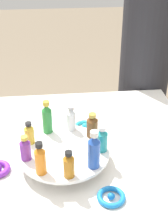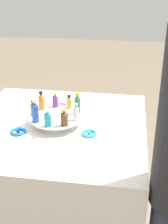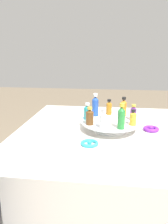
{
  "view_description": "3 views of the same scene",
  "coord_description": "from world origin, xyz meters",
  "px_view_note": "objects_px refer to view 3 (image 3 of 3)",
  "views": [
    {
      "loc": [
        0.02,
        0.9,
        1.54
      ],
      "look_at": [
        -0.09,
        -0.12,
        0.92
      ],
      "focal_mm": 50.0,
      "sensor_mm": 36.0,
      "label": 1
    },
    {
      "loc": [
        -1.67,
        -0.43,
        1.68
      ],
      "look_at": [
        -0.14,
        -0.2,
        0.94
      ],
      "focal_mm": 50.0,
      "sensor_mm": 36.0,
      "label": 2
    },
    {
      "loc": [
        -0.0,
        -1.23,
        1.23
      ],
      "look_at": [
        -0.13,
        -0.19,
        0.94
      ],
      "focal_mm": 35.0,
      "sensor_mm": 36.0,
      "label": 3
    }
  ],
  "objects_px": {
    "bottle_clear": "(103,120)",
    "ribbon_bow_teal": "(90,143)",
    "bottle_blue": "(95,106)",
    "bottle_teal": "(87,112)",
    "ribbon_bow_purple": "(151,129)",
    "bottle_green": "(121,117)",
    "ribbon_bow_blue": "(90,118)",
    "bottle_gold": "(133,118)",
    "bottle_amber": "(109,108)",
    "display_stand": "(110,124)",
    "bottle_orange": "(124,107)",
    "bottle_purple": "(133,113)",
    "bottle_brown": "(90,117)"
  },
  "relations": [
    {
      "from": "bottle_clear",
      "to": "ribbon_bow_teal",
      "type": "xyz_separation_m",
      "value": [
        -0.06,
        -0.09,
        -0.1
      ]
    },
    {
      "from": "bottle_blue",
      "to": "bottle_teal",
      "type": "xyz_separation_m",
      "value": [
        -0.04,
        -0.08,
        -0.02
      ]
    },
    {
      "from": "bottle_clear",
      "to": "bottle_blue",
      "type": "height_order",
      "value": "bottle_blue"
    },
    {
      "from": "ribbon_bow_purple",
      "to": "bottle_green",
      "type": "bearing_deg",
      "value": -140.85
    },
    {
      "from": "bottle_green",
      "to": "bottle_clear",
      "type": "bearing_deg",
      "value": -175.53
    },
    {
      "from": "bottle_clear",
      "to": "ribbon_bow_blue",
      "type": "distance_m",
      "value": 0.36
    },
    {
      "from": "bottle_gold",
      "to": "bottle_amber",
      "type": "height_order",
      "value": "bottle_amber"
    },
    {
      "from": "bottle_gold",
      "to": "bottle_teal",
      "type": "distance_m",
      "value": 0.27
    },
    {
      "from": "display_stand",
      "to": "bottle_clear",
      "type": "xyz_separation_m",
      "value": [
        -0.04,
        -0.13,
        0.07
      ]
    },
    {
      "from": "ribbon_bow_teal",
      "to": "display_stand",
      "type": "bearing_deg",
      "value": 65.82
    },
    {
      "from": "display_stand",
      "to": "bottle_green",
      "type": "bearing_deg",
      "value": -65.53
    },
    {
      "from": "bottle_orange",
      "to": "bottle_teal",
      "type": "distance_m",
      "value": 0.24
    },
    {
      "from": "bottle_green",
      "to": "bottle_amber",
      "type": "distance_m",
      "value": 0.27
    },
    {
      "from": "ribbon_bow_blue",
      "to": "bottle_green",
      "type": "bearing_deg",
      "value": -58.28
    },
    {
      "from": "bottle_gold",
      "to": "ribbon_bow_teal",
      "type": "relative_size",
      "value": 0.99
    },
    {
      "from": "bottle_gold",
      "to": "bottle_orange",
      "type": "relative_size",
      "value": 0.73
    },
    {
      "from": "bottle_green",
      "to": "bottle_amber",
      "type": "bearing_deg",
      "value": 104.47
    },
    {
      "from": "bottle_orange",
      "to": "ribbon_bow_blue",
      "type": "bearing_deg",
      "value": 159.15
    },
    {
      "from": "bottle_gold",
      "to": "bottle_purple",
      "type": "height_order",
      "value": "bottle_purple"
    },
    {
      "from": "bottle_amber",
      "to": "bottle_brown",
      "type": "bearing_deg",
      "value": -115.53
    },
    {
      "from": "bottle_green",
      "to": "ribbon_bow_teal",
      "type": "relative_size",
      "value": 1.52
    },
    {
      "from": "display_stand",
      "to": "bottle_amber",
      "type": "height_order",
      "value": "bottle_amber"
    },
    {
      "from": "bottle_purple",
      "to": "bottle_amber",
      "type": "xyz_separation_m",
      "value": [
        -0.14,
        0.1,
        0.0
      ]
    },
    {
      "from": "bottle_gold",
      "to": "ribbon_bow_blue",
      "type": "distance_m",
      "value": 0.38
    },
    {
      "from": "bottle_teal",
      "to": "ribbon_bow_teal",
      "type": "height_order",
      "value": "bottle_teal"
    },
    {
      "from": "bottle_brown",
      "to": "bottle_clear",
      "type": "relative_size",
      "value": 0.95
    },
    {
      "from": "bottle_brown",
      "to": "bottle_amber",
      "type": "bearing_deg",
      "value": 64.47
    },
    {
      "from": "display_stand",
      "to": "bottle_orange",
      "type": "xyz_separation_m",
      "value": [
        0.08,
        0.11,
        0.08
      ]
    },
    {
      "from": "bottle_orange",
      "to": "bottle_blue",
      "type": "distance_m",
      "value": 0.18
    },
    {
      "from": "bottle_brown",
      "to": "bottle_amber",
      "type": "distance_m",
      "value": 0.24
    },
    {
      "from": "bottle_blue",
      "to": "ribbon_bow_teal",
      "type": "relative_size",
      "value": 1.58
    },
    {
      "from": "bottle_gold",
      "to": "bottle_teal",
      "type": "height_order",
      "value": "bottle_teal"
    },
    {
      "from": "display_stand",
      "to": "bottle_blue",
      "type": "distance_m",
      "value": 0.16
    },
    {
      "from": "bottle_teal",
      "to": "bottle_blue",
      "type": "bearing_deg",
      "value": 64.47
    },
    {
      "from": "bottle_purple",
      "to": "ribbon_bow_blue",
      "type": "distance_m",
      "value": 0.33
    },
    {
      "from": "bottle_clear",
      "to": "ribbon_bow_teal",
      "type": "distance_m",
      "value": 0.15
    },
    {
      "from": "bottle_teal",
      "to": "ribbon_bow_teal",
      "type": "distance_m",
      "value": 0.26
    },
    {
      "from": "ribbon_bow_purple",
      "to": "bottle_clear",
      "type": "bearing_deg",
      "value": -150.51
    },
    {
      "from": "bottle_purple",
      "to": "bottle_green",
      "type": "bearing_deg",
      "value": -115.53
    },
    {
      "from": "bottle_clear",
      "to": "bottle_blue",
      "type": "distance_m",
      "value": 0.24
    },
    {
      "from": "bottle_orange",
      "to": "ribbon_bow_blue",
      "type": "xyz_separation_m",
      "value": [
        -0.22,
        0.08,
        -0.11
      ]
    },
    {
      "from": "ribbon_bow_blue",
      "to": "ribbon_bow_purple",
      "type": "xyz_separation_m",
      "value": [
        0.38,
        -0.17,
        0.0
      ]
    },
    {
      "from": "display_stand",
      "to": "bottle_amber",
      "type": "distance_m",
      "value": 0.15
    },
    {
      "from": "bottle_orange",
      "to": "bottle_teal",
      "type": "height_order",
      "value": "bottle_orange"
    },
    {
      "from": "bottle_green",
      "to": "bottle_teal",
      "type": "height_order",
      "value": "bottle_green"
    },
    {
      "from": "ribbon_bow_blue",
      "to": "bottle_brown",
      "type": "bearing_deg",
      "value": -84.1
    },
    {
      "from": "bottle_brown",
      "to": "bottle_gold",
      "type": "relative_size",
      "value": 1.12
    },
    {
      "from": "bottle_green",
      "to": "ribbon_bow_blue",
      "type": "distance_m",
      "value": 0.39
    },
    {
      "from": "bottle_blue",
      "to": "ribbon_bow_teal",
      "type": "distance_m",
      "value": 0.34
    },
    {
      "from": "display_stand",
      "to": "bottle_gold",
      "type": "xyz_separation_m",
      "value": [
        0.12,
        -0.06,
        0.06
      ]
    }
  ]
}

